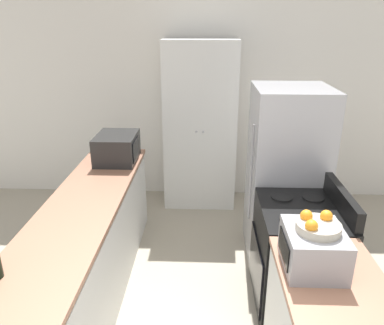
# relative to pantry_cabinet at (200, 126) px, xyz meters

# --- Properties ---
(wall_back) EXTENTS (7.00, 0.06, 2.60)m
(wall_back) POSITION_rel_pantry_cabinet_xyz_m (-0.05, 0.30, 0.28)
(wall_back) COLOR silver
(wall_back) RESTS_ON ground_plane
(counter_left) EXTENTS (0.60, 2.68, 0.88)m
(counter_left) POSITION_rel_pantry_cabinet_xyz_m (-0.91, -1.84, -0.60)
(counter_left) COLOR silver
(counter_left) RESTS_ON ground_plane
(pantry_cabinet) EXTENTS (0.88, 0.52, 2.05)m
(pantry_cabinet) POSITION_rel_pantry_cabinet_xyz_m (0.00, 0.00, 0.00)
(pantry_cabinet) COLOR silver
(pantry_cabinet) RESTS_ON ground_plane
(stove) EXTENTS (0.66, 0.77, 1.04)m
(stove) POSITION_rel_pantry_cabinet_xyz_m (0.83, -1.86, -0.57)
(stove) COLOR black
(stove) RESTS_ON ground_plane
(refrigerator) EXTENTS (0.72, 0.73, 1.69)m
(refrigerator) POSITION_rel_pantry_cabinet_xyz_m (0.86, -1.07, -0.18)
(refrigerator) COLOR #A3A3A8
(refrigerator) RESTS_ON ground_plane
(microwave) EXTENTS (0.41, 0.50, 0.28)m
(microwave) POSITION_rel_pantry_cabinet_xyz_m (-0.84, -0.87, -0.00)
(microwave) COLOR black
(microwave) RESTS_ON counter_left
(toaster_oven) EXTENTS (0.34, 0.38, 0.24)m
(toaster_oven) POSITION_rel_pantry_cabinet_xyz_m (0.71, -2.59, -0.02)
(toaster_oven) COLOR #939399
(toaster_oven) RESTS_ON counter_right
(fruit_bowl) EXTENTS (0.25, 0.25, 0.10)m
(fruit_bowl) POSITION_rel_pantry_cabinet_xyz_m (0.71, -2.59, 0.14)
(fruit_bowl) COLOR #B2A893
(fruit_bowl) RESTS_ON toaster_oven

